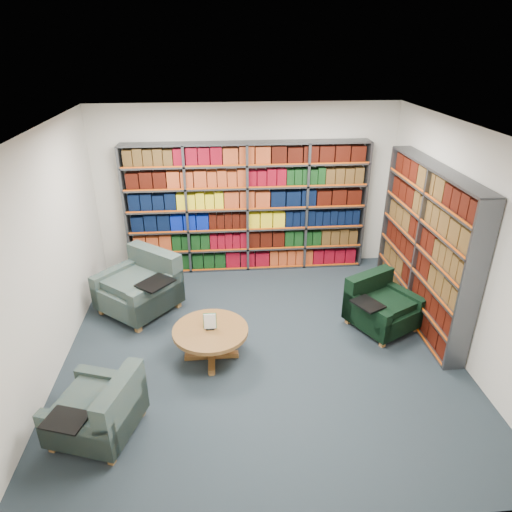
{
  "coord_description": "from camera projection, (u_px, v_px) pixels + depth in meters",
  "views": [
    {
      "loc": [
        -0.48,
        -4.9,
        3.71
      ],
      "look_at": [
        0.0,
        0.6,
        1.05
      ],
      "focal_mm": 32.0,
      "sensor_mm": 36.0,
      "label": 1
    }
  ],
  "objects": [
    {
      "name": "room_shell",
      "position": [
        260.0,
        251.0,
        5.44
      ],
      "size": [
        5.02,
        5.02,
        2.82
      ],
      "color": "black",
      "rests_on": "ground"
    },
    {
      "name": "bookshelf_back",
      "position": [
        247.0,
        209.0,
        7.67
      ],
      "size": [
        4.0,
        0.28,
        2.2
      ],
      "color": "#47494F",
      "rests_on": "ground"
    },
    {
      "name": "bookshelf_right",
      "position": [
        425.0,
        246.0,
        6.29
      ],
      "size": [
        0.28,
        2.5,
        2.2
      ],
      "color": "#47494F",
      "rests_on": "ground"
    },
    {
      "name": "chair_teal_left",
      "position": [
        143.0,
        287.0,
        6.78
      ],
      "size": [
        1.35,
        1.35,
        0.87
      ],
      "color": "#021E35",
      "rests_on": "ground"
    },
    {
      "name": "chair_green_right",
      "position": [
        379.0,
        307.0,
        6.4
      ],
      "size": [
        1.08,
        1.08,
        0.72
      ],
      "color": "black",
      "rests_on": "ground"
    },
    {
      "name": "chair_teal_front",
      "position": [
        102.0,
        412.0,
        4.6
      ],
      "size": [
        0.99,
        1.03,
        0.71
      ],
      "color": "#021E35",
      "rests_on": "ground"
    },
    {
      "name": "coffee_table",
      "position": [
        211.0,
        335.0,
        5.68
      ],
      "size": [
        0.94,
        0.94,
        0.66
      ],
      "color": "brown",
      "rests_on": "ground"
    }
  ]
}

